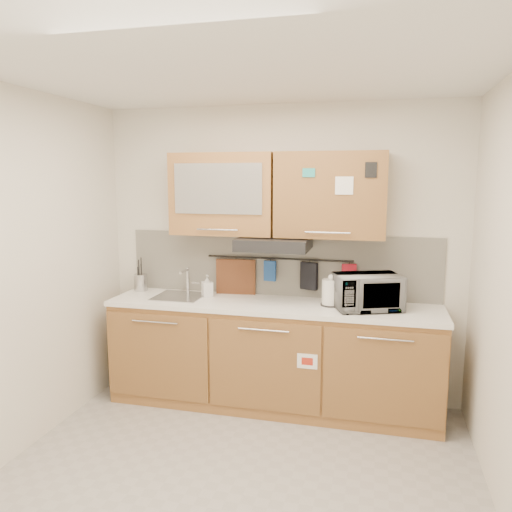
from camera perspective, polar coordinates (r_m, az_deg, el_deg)
The scene contains 20 objects.
floor at distance 3.56m, azimuth -2.65°, elevation -24.70°, with size 3.20×3.20×0.00m, color #9E9993.
ceiling at distance 3.03m, azimuth -3.03°, elevation 20.92°, with size 3.20×3.20×0.00m, color white.
wall_back at distance 4.47m, azimuth 2.73°, elevation 0.30°, with size 3.20×3.20×0.00m, color silver.
wall_left at distance 3.81m, azimuth -26.53°, elevation -2.14°, with size 3.00×3.00×0.00m, color silver.
base_cabinet at distance 4.41m, azimuth 1.84°, elevation -11.88°, with size 2.80×0.64×0.88m.
countertop at distance 4.25m, azimuth 1.87°, elevation -5.65°, with size 2.82×0.62×0.04m, color white.
backsplash at distance 4.48m, azimuth 2.69°, elevation -0.99°, with size 2.80×0.02×0.56m, color silver.
upper_cabinets at distance 4.25m, azimuth 2.25°, elevation 7.04°, with size 1.82×0.37×0.70m.
range_hood at distance 4.21m, azimuth 2.07°, elevation 1.42°, with size 0.60×0.46×0.10m, color black.
sink at distance 4.51m, azimuth -8.71°, elevation -4.57°, with size 0.42×0.40×0.26m.
utensil_rail at distance 4.43m, azimuth 2.60°, elevation -0.31°, with size 0.02×0.02×1.30m, color black.
utensil_crock at distance 4.81m, azimuth -13.03°, elevation -2.92°, with size 0.13×0.13×0.31m.
kettle at distance 4.19m, azimuth 8.57°, elevation -4.22°, with size 0.20×0.19×0.26m.
toaster at distance 4.14m, azimuth 12.20°, elevation -4.46°, with size 0.28×0.18×0.21m.
microwave at distance 4.12m, azimuth 12.61°, elevation -4.04°, with size 0.51×0.35×0.28m, color #999999.
soap_bottle at distance 4.48m, azimuth -5.59°, elevation -3.39°, with size 0.09×0.09×0.19m, color #999999.
cutting_board at distance 4.55m, azimuth -2.32°, elevation -3.16°, with size 0.36×0.03×0.44m, color brown.
oven_mitt at distance 4.45m, azimuth 1.60°, elevation -1.71°, with size 0.11×0.03×0.18m, color navy.
dark_pouch at distance 4.39m, azimuth 6.07°, elevation -2.29°, with size 0.15×0.04×0.24m, color black.
pot_holder at distance 4.35m, azimuth 10.58°, elevation -1.90°, with size 0.12×0.02×0.15m, color #AA1625.
Camera 1 is at (0.86, -2.84, 1.97)m, focal length 35.00 mm.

